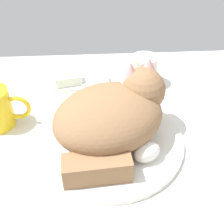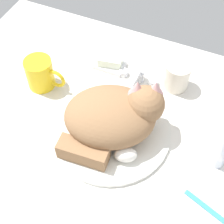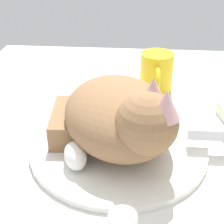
# 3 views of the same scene
# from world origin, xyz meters

# --- Properties ---
(ground_plane) EXTENTS (1.10, 0.83, 0.03)m
(ground_plane) POSITION_xyz_m (0.00, 0.00, -0.01)
(ground_plane) COLOR silver
(sink_basin) EXTENTS (0.32, 0.32, 0.01)m
(sink_basin) POSITION_xyz_m (0.00, 0.00, 0.01)
(sink_basin) COLOR silver
(sink_basin) RESTS_ON ground_plane
(faucet) EXTENTS (0.12, 0.10, 0.05)m
(faucet) POSITION_xyz_m (0.00, 0.19, 0.02)
(faucet) COLOR silver
(faucet) RESTS_ON ground_plane
(cat) EXTENTS (0.29, 0.26, 0.16)m
(cat) POSITION_xyz_m (0.01, 0.00, 0.08)
(cat) COLOR #936B47
(cat) RESTS_ON sink_basin
(rinse_cup) EXTENTS (0.07, 0.07, 0.08)m
(rinse_cup) POSITION_xyz_m (0.11, 0.23, 0.04)
(rinse_cup) COLOR silver
(rinse_cup) RESTS_ON ground_plane
(soap_dish) EXTENTS (0.09, 0.06, 0.01)m
(soap_dish) POSITION_xyz_m (-0.10, 0.22, 0.01)
(soap_dish) COLOR white
(soap_dish) RESTS_ON ground_plane
(soap_bar) EXTENTS (0.08, 0.05, 0.03)m
(soap_bar) POSITION_xyz_m (-0.10, 0.22, 0.03)
(soap_bar) COLOR silver
(soap_bar) RESTS_ON soap_dish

